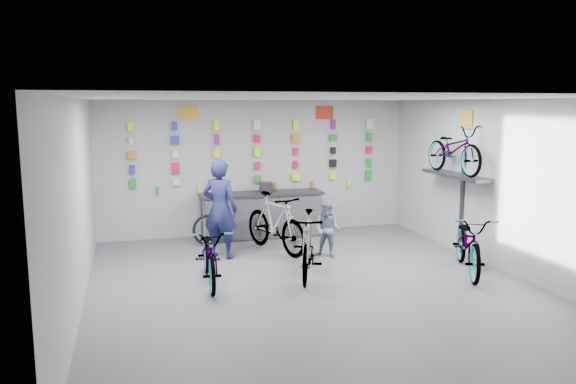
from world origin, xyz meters
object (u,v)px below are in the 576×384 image
object	(u,v)px
counter	(262,215)
bike_service	(275,223)
bike_center	(308,245)
bike_left	(210,255)
customer	(327,229)
clerk	(220,209)
bike_right	(469,243)

from	to	relation	value
counter	bike_service	size ratio (longest dim) A/B	1.38
bike_center	bike_service	distance (m)	1.78
bike_left	customer	size ratio (longest dim) A/B	1.68
clerk	counter	bearing A→B (deg)	-94.25
bike_right	bike_service	xyz separation A→B (m)	(-2.87, 2.31, 0.06)
bike_center	bike_service	bearing A→B (deg)	114.77
bike_service	clerk	xyz separation A→B (m)	(-1.11, -0.16, 0.36)
customer	clerk	bearing A→B (deg)	-155.92
bike_left	clerk	world-z (taller)	clerk
clerk	customer	xyz separation A→B (m)	(1.96, -0.53, -0.40)
counter	clerk	world-z (taller)	clerk
bike_left	bike_center	xyz separation A→B (m)	(1.64, -0.10, 0.08)
counter	clerk	size ratio (longest dim) A/B	1.42
bike_left	clerk	size ratio (longest dim) A/B	0.97
bike_center	clerk	world-z (taller)	clerk
bike_center	customer	world-z (taller)	bike_center
bike_left	bike_service	world-z (taller)	bike_service
counter	bike_left	xyz separation A→B (m)	(-1.57, -2.95, -0.01)
bike_right	clerk	size ratio (longest dim) A/B	1.05
bike_center	bike_right	world-z (taller)	bike_center
bike_right	clerk	distance (m)	4.54
bike_left	clerk	bearing A→B (deg)	77.47
bike_center	customer	distance (m)	1.33
clerk	bike_right	bearing A→B (deg)	-173.92
counter	bike_service	distance (m)	1.27
bike_service	clerk	bearing A→B (deg)	167.77
counter	customer	size ratio (longest dim) A/B	2.48
bike_service	clerk	distance (m)	1.18
bike_left	bike_center	size ratio (longest dim) A/B	0.98
counter	bike_right	world-z (taller)	bike_right
counter	bike_service	world-z (taller)	bike_service
bike_service	bike_right	bearing A→B (deg)	-59.00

